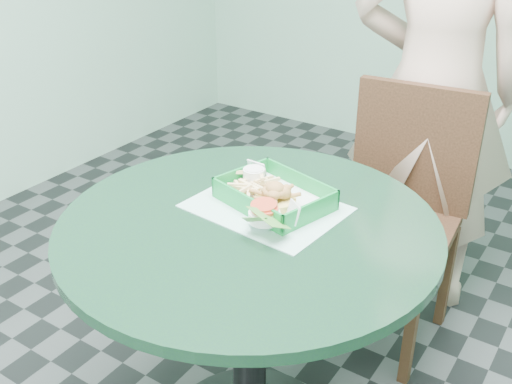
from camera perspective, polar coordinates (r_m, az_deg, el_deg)
The scene contains 9 objects.
cafe_table at distance 1.64m, azimuth -0.67°, elevation -8.54°, with size 0.98×0.98×0.75m.
dining_chair at distance 2.20m, azimuth 13.41°, elevation -0.75°, with size 0.44×0.44×0.93m.
diner_person at distance 2.27m, azimuth 17.16°, elevation 12.80°, with size 0.74×0.49×2.03m, color #D3A794.
placemat at distance 1.60m, azimuth 0.97°, elevation -2.11°, with size 0.39×0.29×0.00m, color #9BD2C5.
food_basket at distance 1.62m, azimuth 1.74°, elevation -1.21°, with size 0.28×0.21×0.06m.
crab_sandwich at distance 1.57m, azimuth 2.17°, elevation -0.79°, with size 0.11×0.11×0.07m.
fries_pile at distance 1.63m, azimuth -0.75°, elevation -0.22°, with size 0.11×0.12×0.04m, color #F4D18C, non-canonical shape.
sauce_ramekin at distance 1.66m, azimuth -0.90°, elevation 0.89°, with size 0.06×0.06×0.03m.
garnish_cup at distance 1.49m, azimuth 2.11°, elevation -2.87°, with size 0.12×0.12×0.05m.
Camera 1 is at (0.75, -1.09, 1.54)m, focal length 42.00 mm.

